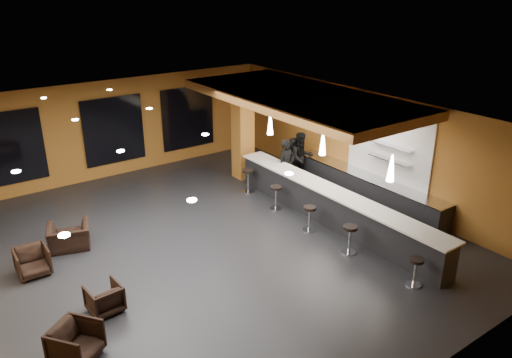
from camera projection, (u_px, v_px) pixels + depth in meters
floor at (207, 246)px, 13.63m from camera, size 12.00×13.00×0.10m
ceiling at (202, 118)px, 12.29m from camera, size 12.00×13.00×0.10m
wall_back at (113, 128)px, 17.89m from camera, size 12.00×0.10×3.50m
wall_front at (411, 313)px, 8.03m from camera, size 12.00×0.10×3.50m
wall_right at (366, 144)px, 16.24m from camera, size 0.10×13.00×3.50m
wood_soffit at (299, 98)px, 15.28m from camera, size 3.60×8.00×0.28m
window_left at (8, 149)px, 15.93m from camera, size 2.20×0.06×2.40m
window_center at (114, 130)px, 17.83m from camera, size 2.20×0.06×2.40m
window_right at (188, 118)px, 19.45m from camera, size 2.20×0.06×2.40m
tile_backsplash at (389, 145)px, 15.34m from camera, size 0.06×3.20×2.40m
bar_counter at (331, 207)px, 14.65m from camera, size 0.60×8.00×1.00m
bar_top at (332, 191)px, 14.45m from camera, size 0.78×8.10×0.05m
prep_counter at (365, 189)px, 16.14m from camera, size 0.70×6.00×0.86m
prep_top at (367, 176)px, 15.97m from camera, size 0.72×6.00×0.03m
wall_shelf_lower at (389, 160)px, 15.26m from camera, size 0.30×1.50×0.03m
wall_shelf_upper at (391, 146)px, 15.10m from camera, size 0.30×1.50×0.03m
column at (243, 131)px, 17.65m from camera, size 0.60×0.60×3.50m
pendant_0 at (391, 168)px, 12.45m from camera, size 0.20×0.20×0.70m
pendant_1 at (323, 143)px, 14.34m from camera, size 0.20×0.20×0.70m
pendant_2 at (270, 124)px, 16.22m from camera, size 0.20×0.20×0.70m
staff_a at (286, 165)px, 16.83m from camera, size 0.66×0.45×1.79m
staff_b at (301, 158)px, 17.48m from camera, size 1.03×0.88×1.82m
staff_c at (294, 159)px, 17.77m from camera, size 0.87×0.69×1.56m
armchair_a at (76, 343)px, 9.39m from camera, size 1.13×1.14×0.75m
armchair_b at (104, 298)px, 10.79m from camera, size 0.74×0.76×0.64m
armchair_c at (33, 262)px, 12.13m from camera, size 0.77×0.79×0.70m
armchair_d at (69, 237)px, 13.32m from camera, size 1.29×1.20×0.69m
bar_stool_0 at (416, 268)px, 11.64m from camera, size 0.37×0.37×0.72m
bar_stool_1 at (350, 236)px, 13.03m from camera, size 0.40×0.40×0.78m
bar_stool_2 at (310, 215)px, 14.20m from camera, size 0.38×0.38×0.75m
bar_stool_3 at (276, 195)px, 15.53m from camera, size 0.39×0.39×0.77m
bar_stool_4 at (248, 178)px, 16.78m from camera, size 0.41×0.41×0.81m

